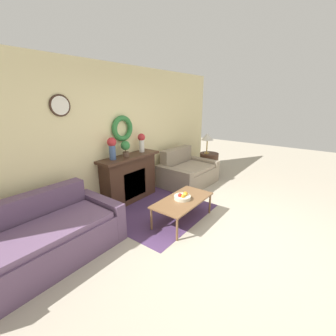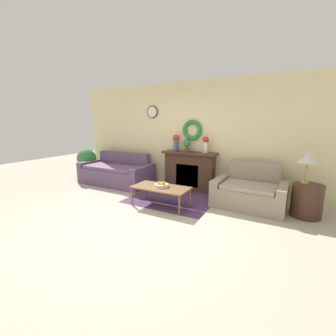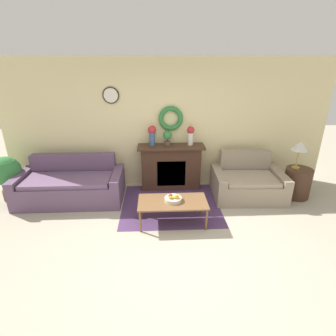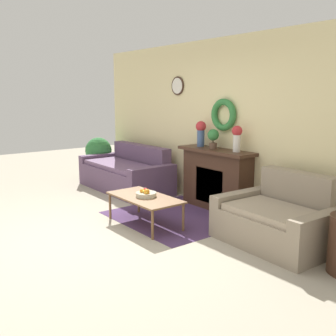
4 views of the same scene
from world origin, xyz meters
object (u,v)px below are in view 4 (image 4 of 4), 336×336
at_px(fireplace, 216,179).
at_px(coffee_table, 145,199).
at_px(loveseat_right, 279,220).
at_px(vase_on_mantel_right, 237,137).
at_px(potted_plant_on_mantel, 213,137).
at_px(couch_left, 127,174).
at_px(potted_plant_floor_by_couch, 99,153).
at_px(vase_on_mantel_left, 201,132).
at_px(fruit_bowl, 146,194).

relative_size(fireplace, coffee_table, 1.19).
bearing_deg(loveseat_right, vase_on_mantel_right, 161.20).
xyz_separation_m(fireplace, potted_plant_on_mantel, (-0.08, -0.01, 0.67)).
height_order(couch_left, vase_on_mantel_right, vase_on_mantel_right).
distance_m(couch_left, potted_plant_floor_by_couch, 1.26).
xyz_separation_m(coffee_table, potted_plant_on_mantel, (-0.03, 1.34, 0.79)).
distance_m(couch_left, coffee_table, 2.17).
relative_size(coffee_table, vase_on_mantel_right, 2.95).
xyz_separation_m(vase_on_mantel_left, potted_plant_on_mantel, (0.31, -0.02, -0.06)).
bearing_deg(vase_on_mantel_left, fireplace, -0.84).
distance_m(coffee_table, potted_plant_floor_by_couch, 3.35).
xyz_separation_m(couch_left, vase_on_mantel_left, (1.63, 0.44, 0.91)).
bearing_deg(potted_plant_on_mantel, coffee_table, -88.81).
distance_m(couch_left, potted_plant_on_mantel, 2.16).
xyz_separation_m(fruit_bowl, potted_plant_on_mantel, (-0.04, 1.33, 0.71)).
xyz_separation_m(couch_left, loveseat_right, (3.56, -0.00, -0.01)).
distance_m(couch_left, vase_on_mantel_left, 1.91).
bearing_deg(loveseat_right, potted_plant_on_mantel, 167.81).
bearing_deg(fruit_bowl, couch_left, 155.33).
distance_m(fruit_bowl, vase_on_mantel_left, 1.59).
xyz_separation_m(fruit_bowl, vase_on_mantel_left, (-0.35, 1.35, 0.77)).
bearing_deg(vase_on_mantel_right, fireplace, -179.19).
bearing_deg(fruit_bowl, vase_on_mantel_right, 71.85).
bearing_deg(couch_left, vase_on_mantel_right, 10.45).
distance_m(fireplace, loveseat_right, 1.62).
bearing_deg(potted_plant_floor_by_couch, vase_on_mantel_left, 7.65).
height_order(coffee_table, potted_plant_on_mantel, potted_plant_on_mantel).
relative_size(fireplace, potted_plant_on_mantel, 4.46).
distance_m(fruit_bowl, potted_plant_on_mantel, 1.51).
bearing_deg(coffee_table, loveseat_right, 29.92).
relative_size(loveseat_right, vase_on_mantel_right, 3.62).
relative_size(vase_on_mantel_right, potted_plant_on_mantel, 1.27).
height_order(loveseat_right, vase_on_mantel_left, vase_on_mantel_left).
bearing_deg(potted_plant_floor_by_couch, vase_on_mantel_right, 6.00).
height_order(couch_left, potted_plant_floor_by_couch, potted_plant_floor_by_couch).
bearing_deg(couch_left, potted_plant_on_mantel, 12.38).
height_order(vase_on_mantel_left, potted_plant_on_mantel, vase_on_mantel_left).
height_order(fireplace, loveseat_right, fireplace).
relative_size(vase_on_mantel_left, vase_on_mantel_right, 1.06).
xyz_separation_m(coffee_table, potted_plant_floor_by_couch, (-3.20, 0.98, 0.19)).
distance_m(fruit_bowl, potted_plant_floor_by_couch, 3.35).
height_order(fireplace, couch_left, fireplace).
relative_size(vase_on_mantel_right, potted_plant_floor_by_couch, 0.44).
bearing_deg(potted_plant_on_mantel, fruit_bowl, -88.32).
xyz_separation_m(couch_left, vase_on_mantel_right, (2.42, 0.44, 0.90)).
distance_m(couch_left, vase_on_mantel_right, 2.61).
relative_size(fireplace, fruit_bowl, 4.75).
height_order(coffee_table, vase_on_mantel_left, vase_on_mantel_left).
distance_m(vase_on_mantel_right, potted_plant_on_mantel, 0.48).
xyz_separation_m(loveseat_right, vase_on_mantel_left, (-1.93, 0.44, 0.92)).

